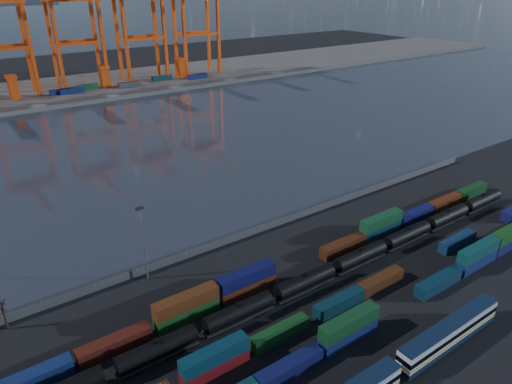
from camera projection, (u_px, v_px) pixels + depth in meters
ground at (343, 291)px, 90.09m from camera, size 700.00×700.00×0.00m
harbor_water at (139, 145)px, 167.68m from camera, size 700.00×700.00×0.00m
far_quay at (63, 90)px, 244.84m from camera, size 700.00×70.00×2.00m
container_row_south at (383, 311)px, 81.42m from camera, size 139.90×2.45×5.22m
container_row_mid at (269, 337)px, 76.17m from camera, size 140.76×2.33×4.96m
container_row_north at (293, 265)px, 94.68m from camera, size 141.59×2.50×5.33m
tanker_string at (334, 269)px, 93.07m from camera, size 122.51×3.01×4.31m
waterfront_fence at (261, 228)px, 110.35m from camera, size 160.12×0.12×2.20m
bare_tree at (4, 313)px, 78.89m from camera, size 1.85×1.81×7.12m
yard_light_mast at (143, 240)px, 89.71m from camera, size 1.60×0.40×16.60m
gantry_cranes at (36, 12)px, 218.82m from camera, size 200.72×49.39×66.88m
quay_containers at (47, 94)px, 227.39m from camera, size 172.58×10.99×2.60m
straddle_carriers at (61, 81)px, 233.23m from camera, size 140.00×7.00×11.10m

